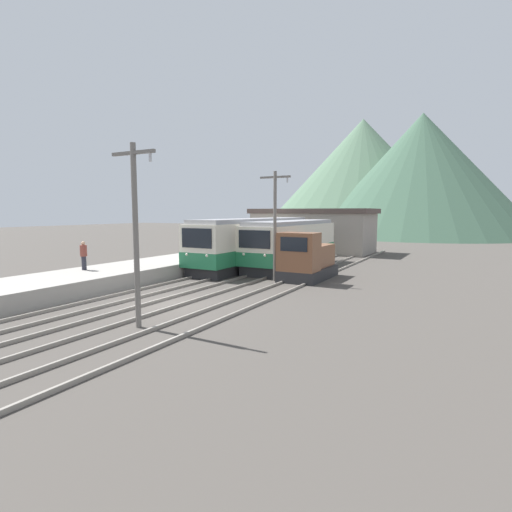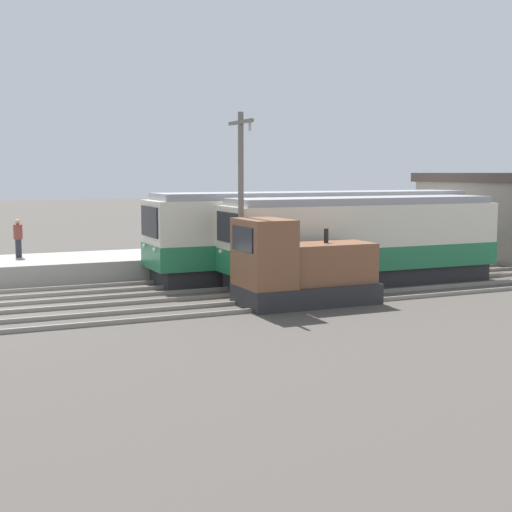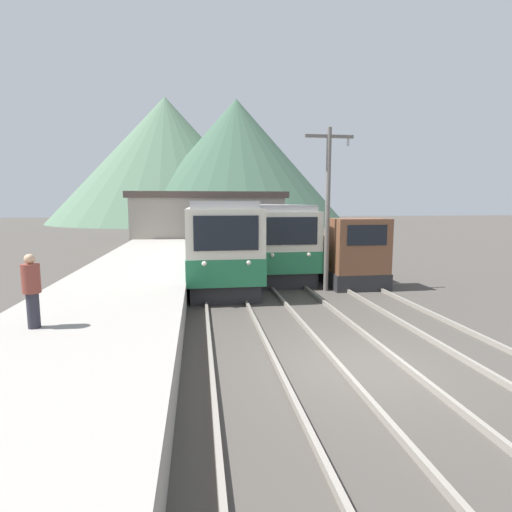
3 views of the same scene
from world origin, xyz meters
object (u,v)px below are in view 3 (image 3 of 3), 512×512
commuter_train_center (267,239)px  person_on_platform (32,288)px  commuter_train_left (217,239)px  shunting_locomotive (347,256)px  catenary_mast_mid (328,203)px

commuter_train_center → person_on_platform: (-7.38, -12.64, 0.14)m
commuter_train_left → person_on_platform: 12.87m
shunting_locomotive → person_on_platform: size_ratio=2.93×
catenary_mast_mid → person_on_platform: bearing=-143.1°
person_on_platform → commuter_train_center: bearing=59.7°
commuter_train_left → catenary_mast_mid: bearing=-51.2°
shunting_locomotive → catenary_mast_mid: catenary_mast_mid is taller
commuter_train_center → shunting_locomotive: (3.00, -4.39, -0.45)m
commuter_train_left → commuter_train_center: commuter_train_left is taller
catenary_mast_mid → commuter_train_left: bearing=128.8°
commuter_train_center → shunting_locomotive: bearing=-55.7°
catenary_mast_mid → shunting_locomotive: bearing=46.3°
catenary_mast_mid → commuter_train_center: bearing=104.2°
commuter_train_left → person_on_platform: bearing=-110.8°
commuter_train_center → shunting_locomotive: commuter_train_center is taller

